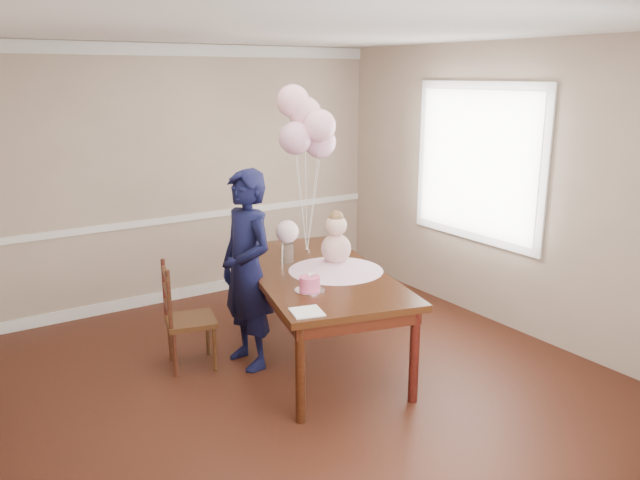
# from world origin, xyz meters

# --- Properties ---
(floor) EXTENTS (4.50, 5.00, 0.00)m
(floor) POSITION_xyz_m (0.00, 0.00, 0.00)
(floor) COLOR black
(floor) RESTS_ON ground
(ceiling) EXTENTS (4.50, 5.00, 0.02)m
(ceiling) POSITION_xyz_m (0.00, 0.00, 2.70)
(ceiling) COLOR white
(ceiling) RESTS_ON wall_back
(wall_back) EXTENTS (4.50, 0.02, 2.70)m
(wall_back) POSITION_xyz_m (0.00, 2.50, 1.35)
(wall_back) COLOR tan
(wall_back) RESTS_ON floor
(wall_right) EXTENTS (0.02, 5.00, 2.70)m
(wall_right) POSITION_xyz_m (2.25, 0.00, 1.35)
(wall_right) COLOR tan
(wall_right) RESTS_ON floor
(chair_rail_trim) EXTENTS (4.50, 0.02, 0.07)m
(chair_rail_trim) POSITION_xyz_m (0.00, 2.49, 0.90)
(chair_rail_trim) COLOR white
(chair_rail_trim) RESTS_ON wall_back
(crown_molding) EXTENTS (4.50, 0.02, 0.12)m
(crown_molding) POSITION_xyz_m (0.00, 2.49, 2.63)
(crown_molding) COLOR silver
(crown_molding) RESTS_ON wall_back
(baseboard_trim) EXTENTS (4.50, 0.02, 0.12)m
(baseboard_trim) POSITION_xyz_m (0.00, 2.49, 0.06)
(baseboard_trim) COLOR white
(baseboard_trim) RESTS_ON floor
(window_frame) EXTENTS (0.02, 1.66, 1.56)m
(window_frame) POSITION_xyz_m (2.23, 0.50, 1.55)
(window_frame) COLOR white
(window_frame) RESTS_ON wall_right
(window_blinds) EXTENTS (0.01, 1.50, 1.40)m
(window_blinds) POSITION_xyz_m (2.21, 0.50, 1.55)
(window_blinds) COLOR white
(window_blinds) RESTS_ON wall_right
(dining_table_top) EXTENTS (1.54, 2.30, 0.05)m
(dining_table_top) POSITION_xyz_m (0.31, 0.45, 0.76)
(dining_table_top) COLOR black
(dining_table_top) RESTS_ON table_leg_fl
(table_apron) EXTENTS (1.41, 2.17, 0.11)m
(table_apron) POSITION_xyz_m (0.31, 0.45, 0.69)
(table_apron) COLOR black
(table_apron) RESTS_ON table_leg_fl
(table_leg_fl) EXTENTS (0.09, 0.09, 0.74)m
(table_leg_fl) POSITION_xyz_m (-0.36, -0.38, 0.37)
(table_leg_fl) COLOR black
(table_leg_fl) RESTS_ON floor
(table_leg_fr) EXTENTS (0.09, 0.09, 0.74)m
(table_leg_fr) POSITION_xyz_m (0.50, -0.60, 0.37)
(table_leg_fr) COLOR black
(table_leg_fr) RESTS_ON floor
(table_leg_bl) EXTENTS (0.09, 0.09, 0.74)m
(table_leg_bl) POSITION_xyz_m (0.12, 1.50, 0.37)
(table_leg_bl) COLOR black
(table_leg_bl) RESTS_ON floor
(table_leg_br) EXTENTS (0.09, 0.09, 0.74)m
(table_leg_br) POSITION_xyz_m (0.98, 1.28, 0.37)
(table_leg_br) COLOR black
(table_leg_br) RESTS_ON floor
(baby_skirt) EXTENTS (0.97, 0.97, 0.11)m
(baby_skirt) POSITION_xyz_m (0.45, 0.36, 0.84)
(baby_skirt) COLOR #EBADC9
(baby_skirt) RESTS_ON dining_table_top
(baby_torso) EXTENTS (0.25, 0.25, 0.25)m
(baby_torso) POSITION_xyz_m (0.45, 0.36, 0.98)
(baby_torso) COLOR pink
(baby_torso) RESTS_ON baby_skirt
(baby_head) EXTENTS (0.18, 0.18, 0.18)m
(baby_head) POSITION_xyz_m (0.45, 0.36, 1.18)
(baby_head) COLOR beige
(baby_head) RESTS_ON baby_torso
(baby_hair) EXTENTS (0.13, 0.13, 0.13)m
(baby_hair) POSITION_xyz_m (0.45, 0.36, 1.24)
(baby_hair) COLOR brown
(baby_hair) RESTS_ON baby_head
(cake_platter) EXTENTS (0.28, 0.28, 0.01)m
(cake_platter) POSITION_xyz_m (-0.01, 0.04, 0.79)
(cake_platter) COLOR silver
(cake_platter) RESTS_ON dining_table_top
(birthday_cake) EXTENTS (0.19, 0.19, 0.11)m
(birthday_cake) POSITION_xyz_m (-0.01, 0.04, 0.85)
(birthday_cake) COLOR #DC4574
(birthday_cake) RESTS_ON cake_platter
(cake_flower_a) EXTENTS (0.03, 0.03, 0.03)m
(cake_flower_a) POSITION_xyz_m (-0.01, 0.04, 0.92)
(cake_flower_a) COLOR white
(cake_flower_a) RESTS_ON birthday_cake
(cake_flower_b) EXTENTS (0.03, 0.03, 0.03)m
(cake_flower_b) POSITION_xyz_m (0.02, 0.06, 0.92)
(cake_flower_b) COLOR silver
(cake_flower_b) RESTS_ON birthday_cake
(rose_vase_near) EXTENTS (0.13, 0.13, 0.17)m
(rose_vase_near) POSITION_xyz_m (0.23, 0.80, 0.87)
(rose_vase_near) COLOR white
(rose_vase_near) RESTS_ON dining_table_top
(roses_near) EXTENTS (0.20, 0.20, 0.20)m
(roses_near) POSITION_xyz_m (0.23, 0.80, 1.06)
(roses_near) COLOR beige
(roses_near) RESTS_ON rose_vase_near
(napkin) EXTENTS (0.26, 0.26, 0.01)m
(napkin) POSITION_xyz_m (-0.27, -0.33, 0.80)
(napkin) COLOR white
(napkin) RESTS_ON dining_table_top
(balloon_weight) EXTENTS (0.05, 0.05, 0.02)m
(balloon_weight) POSITION_xyz_m (0.55, 0.99, 0.80)
(balloon_weight) COLOR white
(balloon_weight) RESTS_ON dining_table_top
(balloon_a) EXTENTS (0.30, 0.30, 0.30)m
(balloon_a) POSITION_xyz_m (0.45, 1.01, 1.84)
(balloon_a) COLOR #E4A1BD
(balloon_a) RESTS_ON balloon_ribbon_a
(balloon_b) EXTENTS (0.30, 0.30, 0.30)m
(balloon_b) POSITION_xyz_m (0.64, 0.91, 1.95)
(balloon_b) COLOR #FFB4CC
(balloon_b) RESTS_ON balloon_ribbon_b
(balloon_c) EXTENTS (0.30, 0.30, 0.30)m
(balloon_c) POSITION_xyz_m (0.60, 1.08, 2.06)
(balloon_c) COLOR #EBA6B7
(balloon_c) RESTS_ON balloon_ribbon_c
(balloon_d) EXTENTS (0.30, 0.30, 0.30)m
(balloon_d) POSITION_xyz_m (0.50, 1.13, 2.16)
(balloon_d) COLOR #FFB4C6
(balloon_d) RESTS_ON balloon_ribbon_d
(balloon_e) EXTENTS (0.30, 0.30, 0.30)m
(balloon_e) POSITION_xyz_m (0.73, 1.03, 1.79)
(balloon_e) COLOR #FFB4D7
(balloon_e) RESTS_ON balloon_ribbon_e
(balloon_ribbon_a) EXTENTS (0.09, 0.03, 0.88)m
(balloon_ribbon_a) POSITION_xyz_m (0.50, 1.00, 1.24)
(balloon_ribbon_a) COLOR silver
(balloon_ribbon_a) RESTS_ON balloon_weight
(balloon_ribbon_b) EXTENTS (0.09, 0.08, 0.98)m
(balloon_ribbon_b) POSITION_xyz_m (0.60, 0.95, 1.30)
(balloon_ribbon_b) COLOR silver
(balloon_ribbon_b) RESTS_ON balloon_weight
(balloon_ribbon_c) EXTENTS (0.05, 0.09, 1.09)m
(balloon_ribbon_c) POSITION_xyz_m (0.58, 1.04, 1.35)
(balloon_ribbon_c) COLOR white
(balloon_ribbon_c) RESTS_ON balloon_weight
(balloon_ribbon_d) EXTENTS (0.06, 0.13, 1.19)m
(balloon_ribbon_d) POSITION_xyz_m (0.53, 1.06, 1.40)
(balloon_ribbon_d) COLOR white
(balloon_ribbon_d) RESTS_ON balloon_weight
(balloon_ribbon_e) EXTENTS (0.16, 0.04, 0.82)m
(balloon_ribbon_e) POSITION_xyz_m (0.64, 1.01, 1.22)
(balloon_ribbon_e) COLOR white
(balloon_ribbon_e) RESTS_ON balloon_weight
(dining_chair_seat) EXTENTS (0.47, 0.47, 0.04)m
(dining_chair_seat) POSITION_xyz_m (-0.66, 0.88, 0.40)
(dining_chair_seat) COLOR #3C2110
(dining_chair_seat) RESTS_ON chair_leg_fl
(chair_leg_fl) EXTENTS (0.04, 0.04, 0.38)m
(chair_leg_fl) POSITION_xyz_m (-0.85, 0.76, 0.19)
(chair_leg_fl) COLOR #3B1910
(chair_leg_fl) RESTS_ON floor
(chair_leg_fr) EXTENTS (0.04, 0.04, 0.38)m
(chair_leg_fr) POSITION_xyz_m (-0.54, 0.69, 0.19)
(chair_leg_fr) COLOR #3E2211
(chair_leg_fr) RESTS_ON floor
(chair_leg_bl) EXTENTS (0.04, 0.04, 0.38)m
(chair_leg_bl) POSITION_xyz_m (-0.78, 1.08, 0.19)
(chair_leg_bl) COLOR #3D1E10
(chair_leg_bl) RESTS_ON floor
(chair_leg_br) EXTENTS (0.04, 0.04, 0.38)m
(chair_leg_br) POSITION_xyz_m (-0.47, 1.00, 0.19)
(chair_leg_br) COLOR #341C0E
(chair_leg_br) RESTS_ON floor
(chair_back_post_l) EXTENTS (0.04, 0.04, 0.50)m
(chair_back_post_l) POSITION_xyz_m (-0.87, 0.77, 0.66)
(chair_back_post_l) COLOR #35180E
(chair_back_post_l) RESTS_ON dining_chair_seat
(chair_back_post_r) EXTENTS (0.04, 0.04, 0.50)m
(chair_back_post_r) POSITION_xyz_m (-0.80, 1.08, 0.66)
(chair_back_post_r) COLOR #3B1510
(chair_back_post_r) RESTS_ON dining_chair_seat
(chair_slat_low) EXTENTS (0.11, 0.35, 0.04)m
(chair_slat_low) POSITION_xyz_m (-0.83, 0.92, 0.55)
(chair_slat_low) COLOR #371A0F
(chair_slat_low) RESTS_ON dining_chair_seat
(chair_slat_mid) EXTENTS (0.11, 0.35, 0.04)m
(chair_slat_mid) POSITION_xyz_m (-0.83, 0.92, 0.70)
(chair_slat_mid) COLOR black
(chair_slat_mid) RESTS_ON dining_chair_seat
(chair_slat_top) EXTENTS (0.11, 0.35, 0.04)m
(chair_slat_top) POSITION_xyz_m (-0.83, 0.92, 0.84)
(chair_slat_top) COLOR #3D2010
(chair_slat_top) RESTS_ON dining_chair_seat
(woman) EXTENTS (0.45, 0.64, 1.67)m
(woman) POSITION_xyz_m (-0.24, 0.65, 0.83)
(woman) COLOR black
(woman) RESTS_ON floor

